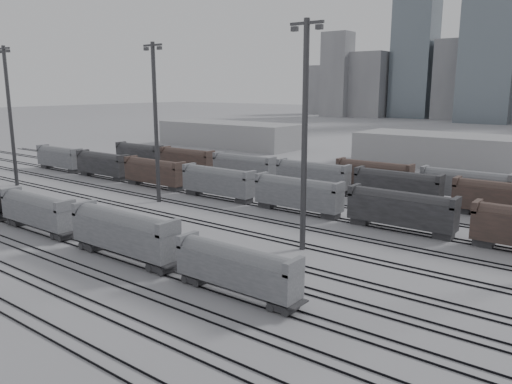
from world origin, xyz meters
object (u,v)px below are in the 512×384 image
Objects in this scene: hopper_car_b at (124,231)px; hopper_car_c at (237,266)px; light_mast_a at (10,113)px; hopper_car_a at (37,209)px; light_mast_c at (305,132)px.

hopper_car_c is at bearing 0.00° from hopper_car_b.
hopper_car_a is at bearing -23.12° from light_mast_a.
hopper_car_c is at bearing -80.82° from light_mast_c.
hopper_car_b is 0.58× the size of light_mast_c.
hopper_car_a is 1.06× the size of hopper_car_c.
hopper_car_b reaches higher than hopper_car_a.
light_mast_a reaches higher than hopper_car_a.
hopper_car_c is 0.49× the size of light_mast_a.
hopper_car_a is at bearing -154.48° from light_mast_c.
hopper_car_b is 1.16× the size of hopper_car_c.
light_mast_c is at bearing 47.80° from hopper_car_b.
hopper_car_b is at bearing 180.00° from hopper_car_c.
light_mast_a is at bearing 168.03° from hopper_car_c.
light_mast_c is (-2.55, 15.81, 11.50)m from hopper_car_c.
light_mast_a is (-70.89, 15.03, 11.62)m from hopper_car_c.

